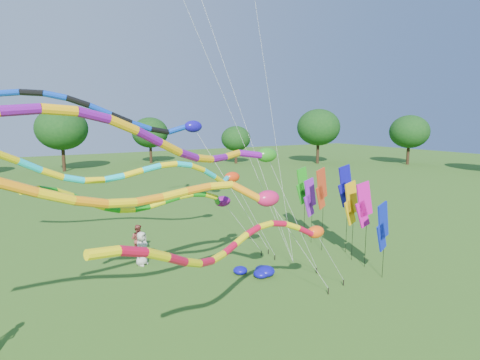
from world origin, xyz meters
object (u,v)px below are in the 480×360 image
tube_kite_orange (137,191)px  person_c (138,240)px  person_a (142,248)px  tube_kite_red (259,239)px  blue_nylon_heap (249,271)px

tube_kite_orange → person_c: (2.84, 10.07, -4.76)m
person_c → tube_kite_orange: bearing=123.3°
person_a → person_c: person_a is taller
tube_kite_red → tube_kite_orange: bearing=134.8°
tube_kite_orange → blue_nylon_heap: tube_kite_orange is taller
blue_nylon_heap → tube_kite_orange: bearing=-148.8°
blue_nylon_heap → person_a: person_a is taller
tube_kite_red → person_c: size_ratio=6.71×
tube_kite_red → tube_kite_orange: size_ratio=0.71×
tube_kite_orange → blue_nylon_heap: (6.74, 4.08, -5.42)m
tube_kite_red → person_c: bearing=73.0°
person_c → person_a: bearing=129.0°
tube_kite_orange → person_a: (2.53, 8.30, -4.74)m
person_a → person_c: bearing=45.7°
tube_kite_red → blue_nylon_heap: (3.22, 5.71, -3.71)m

